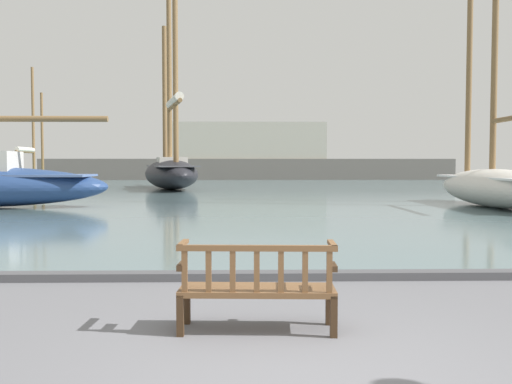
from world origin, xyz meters
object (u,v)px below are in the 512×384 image
(sailboat_nearest_port, at_px, (33,175))
(sailboat_distant_harbor, at_px, (171,168))
(park_bench, at_px, (257,286))
(sailboat_nearest_starboard, at_px, (494,182))

(sailboat_nearest_port, distance_m, sailboat_distant_harbor, 13.31)
(park_bench, height_order, sailboat_distant_harbor, sailboat_distant_harbor)
(park_bench, distance_m, sailboat_nearest_port, 41.39)
(sailboat_nearest_port, xyz_separation_m, sailboat_distant_harbor, (11.34, -6.94, 0.64))
(sailboat_nearest_starboard, bearing_deg, sailboat_nearest_port, 138.65)
(park_bench, bearing_deg, sailboat_nearest_port, 112.98)
(park_bench, relative_size, sailboat_nearest_port, 0.18)
(park_bench, distance_m, sailboat_nearest_starboard, 18.23)
(sailboat_distant_harbor, bearing_deg, park_bench, -81.20)
(sailboat_nearest_port, distance_m, sailboat_nearest_starboard, 34.05)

